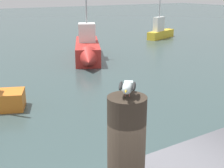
% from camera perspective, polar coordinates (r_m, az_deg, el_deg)
% --- Properties ---
extents(mooring_post, '(0.35, 0.35, 0.95)m').
position_cam_1_polar(mooring_post, '(2.81, 2.74, -11.61)').
color(mooring_post, '#382D23').
rests_on(mooring_post, harbor_quay).
extents(seagull, '(0.28, 0.33, 0.14)m').
position_cam_1_polar(seagull, '(2.57, 2.91, -0.63)').
color(seagull, '#C66960').
rests_on(seagull, mooring_post).
extents(boat_yellow, '(3.45, 1.79, 3.79)m').
position_cam_1_polar(boat_yellow, '(23.86, 9.40, 9.81)').
color(boat_yellow, yellow).
rests_on(boat_yellow, ground_plane).
extents(boat_red, '(3.39, 5.30, 3.87)m').
position_cam_1_polar(boat_red, '(16.02, -4.67, 6.51)').
color(boat_red, '#B72D28').
rests_on(boat_red, ground_plane).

